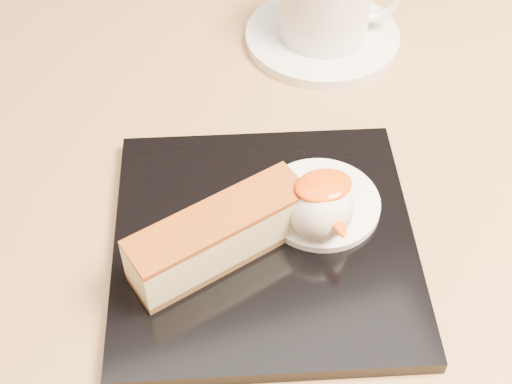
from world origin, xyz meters
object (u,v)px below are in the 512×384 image
object	(u,v)px
saucer	(322,37)
coffee_cup	(328,0)
ice_cream_scoop	(320,207)
table	(206,322)
dessert_plate	(264,242)
cheesecake	(219,235)

from	to	relation	value
saucer	coffee_cup	bearing A→B (deg)	-14.41
ice_cream_scoop	saucer	size ratio (longest dim) A/B	0.33
table	saucer	xyz separation A→B (m)	(0.18, 0.18, 0.16)
table	dessert_plate	world-z (taller)	dessert_plate
cheesecake	coffee_cup	bearing A→B (deg)	37.37
cheesecake	ice_cream_scoop	distance (m)	0.08
dessert_plate	coffee_cup	size ratio (longest dim) A/B	1.93
table	cheesecake	xyz separation A→B (m)	(0.01, -0.05, 0.19)
dessert_plate	ice_cream_scoop	bearing A→B (deg)	-7.13
table	saucer	size ratio (longest dim) A/B	5.33
dessert_plate	table	bearing A→B (deg)	133.31
dessert_plate	cheesecake	distance (m)	0.04
table	dessert_plate	xyz separation A→B (m)	(0.04, -0.04, 0.16)
table	cheesecake	bearing A→B (deg)	-82.58
cheesecake	ice_cream_scoop	xyz separation A→B (m)	(0.07, -0.00, 0.00)
dessert_plate	coffee_cup	world-z (taller)	coffee_cup
dessert_plate	saucer	distance (m)	0.26
ice_cream_scoop	coffee_cup	bearing A→B (deg)	67.10
table	ice_cream_scoop	bearing A→B (deg)	-30.99
saucer	cheesecake	bearing A→B (deg)	-126.56
dessert_plate	ice_cream_scoop	world-z (taller)	ice_cream_scoop
saucer	dessert_plate	bearing A→B (deg)	-121.01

